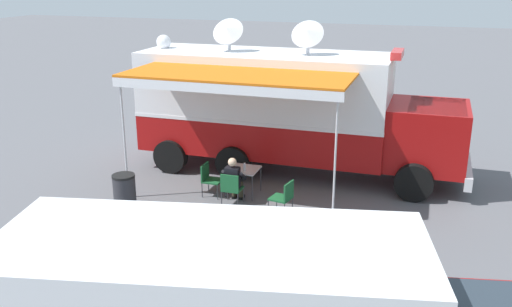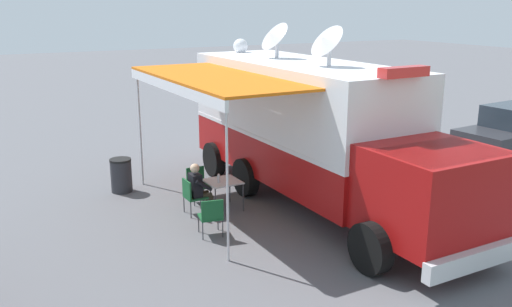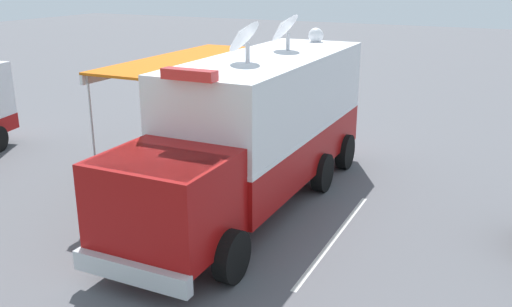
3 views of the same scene
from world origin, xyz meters
name	(u,v)px [view 2 (image 2 of 3)]	position (x,y,z in m)	size (l,w,h in m)	color
ground_plane	(296,193)	(0.00, 0.00, 0.00)	(100.00, 100.00, 0.00)	#5B5B60
lot_stripe	(415,200)	(-2.43, 1.90, 0.00)	(0.12, 4.80, 0.01)	silver
command_truck	(313,128)	(0.03, 0.75, 1.95)	(4.93, 9.51, 4.53)	#9E0F0F
folding_table	(223,183)	(2.22, 0.13, 0.67)	(0.81, 0.81, 0.73)	silver
water_bottle	(219,179)	(2.36, 0.22, 0.83)	(0.07, 0.07, 0.22)	silver
folding_chair_at_table	(192,194)	(3.02, 0.09, 0.51)	(0.48, 0.48, 0.87)	#19562D
folding_chair_beside_table	(197,182)	(2.54, -0.72, 0.51)	(0.48, 0.48, 0.87)	#19562D
folding_chair_spare_by_truck	(211,214)	(3.14, 1.52, 0.51)	(0.56, 0.56, 0.87)	#19562D
seated_responder	(199,187)	(2.83, 0.09, 0.65)	(0.66, 0.55, 1.25)	black
trash_bin	(121,175)	(4.06, -2.37, 0.46)	(0.57, 0.57, 0.91)	#2D2D33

